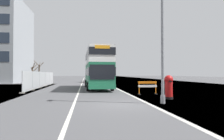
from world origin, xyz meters
TOP-DOWN VIEW (x-y plane):
  - ground at (0.52, 0.08)m, footprint 140.00×280.00m
  - double_decker_bus at (-0.63, 12.36)m, footprint 3.10×10.85m
  - lamppost_foreground at (2.66, -0.04)m, footprint 0.29×0.70m
  - red_pillar_postbox at (3.90, 1.89)m, footprint 0.62×0.62m
  - roadworks_barrier at (3.36, 5.09)m, footprint 1.70×0.50m
  - construction_site_fence at (-7.86, 15.90)m, footprint 0.44×17.20m
  - car_oncoming_near at (-0.69, 29.79)m, footprint 2.04×4.52m
  - car_receding_mid at (-0.66, 37.08)m, footprint 2.07×4.41m
  - bare_tree_far_verge_near at (-12.20, 33.01)m, footprint 2.10×2.93m
  - bare_tree_far_verge_mid at (-15.02, 38.31)m, footprint 2.58×3.14m

SIDE VIEW (x-z plane):
  - ground at x=0.52m, z-range -0.10..0.00m
  - roadworks_barrier at x=3.36m, z-range 0.15..1.32m
  - red_pillar_postbox at x=3.90m, z-range 0.08..1.81m
  - construction_site_fence at x=-7.86m, z-range -0.04..2.08m
  - car_receding_mid at x=-0.66m, z-range -0.07..2.20m
  - car_oncoming_near at x=-0.69m, z-range -0.08..2.32m
  - bare_tree_far_verge_near at x=-12.20m, z-range -0.09..4.65m
  - bare_tree_far_verge_mid at x=-15.02m, z-range -0.01..4.84m
  - double_decker_bus at x=-0.63m, z-range 0.15..4.85m
  - lamppost_foreground at x=2.66m, z-range -0.24..8.54m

